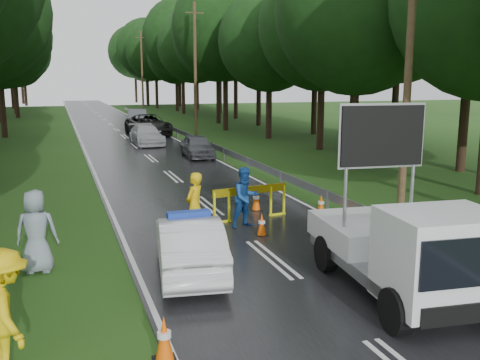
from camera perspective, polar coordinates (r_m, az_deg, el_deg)
name	(u,v)px	position (r m, az deg, el deg)	size (l,w,h in m)	color
ground	(272,259)	(13.60, 3.42, -8.43)	(160.00, 160.00, 0.00)	#1E4614
road	(125,137)	(42.38, -12.20, 4.55)	(7.00, 140.00, 0.02)	black
guardrail	(173,129)	(42.59, -7.21, 5.46)	(0.12, 60.06, 0.70)	gray
utility_pole_near	(409,58)	(17.17, 17.60, 12.29)	(1.40, 0.24, 10.00)	#463020
utility_pole_mid	(195,70)	(41.13, -4.79, 11.62)	(1.40, 0.24, 10.00)	#463020
utility_pole_far	(142,73)	(66.63, -10.40, 11.18)	(1.40, 0.24, 10.00)	#463020
police_sedan	(189,245)	(12.54, -5.45, -6.92)	(1.97, 4.20, 1.47)	silver
work_truck	(406,249)	(11.46, 17.30, -7.06)	(2.63, 5.08, 3.90)	gray
barrier	(250,194)	(17.06, 1.11, -1.55)	(2.62, 0.45, 1.09)	#EBEC0C
officer	(195,206)	(15.06, -4.87, -2.76)	(0.69, 0.46, 1.90)	yellow
civilian	(246,197)	(16.17, 0.61, -1.88)	(0.90, 0.70, 1.85)	#164694
bystander_left	(7,311)	(9.11, -23.64, -12.72)	(1.27, 0.73, 1.97)	yellow
bystander_right	(36,231)	(13.30, -20.90, -5.14)	(0.96, 0.63, 1.97)	gray
queue_car_first	(197,146)	(30.62, -4.58, 3.63)	(1.54, 3.83, 1.31)	#3E4046
queue_car_second	(146,135)	(36.92, -9.96, 4.76)	(1.88, 4.61, 1.34)	#A1A2A9
queue_car_third	(148,125)	(42.98, -9.75, 5.81)	(2.74, 5.95, 1.65)	black
queue_car_fourth	(137,118)	(51.19, -10.90, 6.53)	(1.69, 4.86, 1.60)	#464A4F
cone_near_left	(164,340)	(8.98, -8.08, -16.50)	(0.37, 0.37, 0.78)	black
cone_center	(262,225)	(15.45, 2.33, -4.79)	(0.32, 0.32, 0.67)	black
cone_far	(256,200)	(18.32, 1.74, -2.15)	(0.36, 0.36, 0.76)	black
cone_left_mid	(173,251)	(13.32, -7.19, -7.51)	(0.30, 0.30, 0.64)	black
cone_right	(321,205)	(17.93, 8.64, -2.64)	(0.33, 0.33, 0.71)	black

